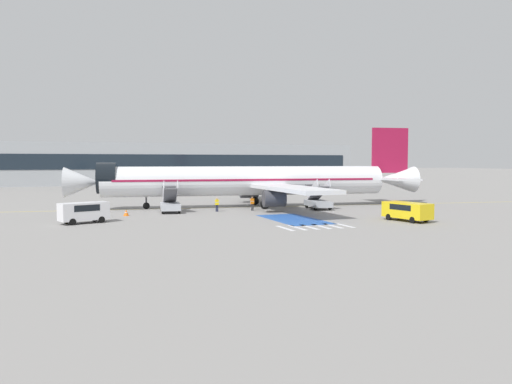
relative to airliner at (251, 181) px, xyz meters
name	(u,v)px	position (x,y,z in m)	size (l,w,h in m)	color
ground_plane	(244,207)	(-0.84, 0.37, -3.41)	(600.00, 600.00, 0.00)	gray
apron_leadline_yellow	(247,207)	(-0.64, 0.09, -3.41)	(0.20, 80.44, 0.01)	gold
apron_stand_patch_blue	(294,219)	(-0.64, -14.45, -3.41)	(4.67, 10.08, 0.01)	#2856A8
apron_walkway_bar_0	(285,228)	(-4.24, -20.41, -3.41)	(0.44, 3.60, 0.01)	silver
apron_walkway_bar_1	(297,228)	(-3.04, -20.41, -3.41)	(0.44, 3.60, 0.01)	silver
apron_walkway_bar_2	(309,227)	(-1.84, -20.41, -3.41)	(0.44, 3.60, 0.01)	silver
apron_walkway_bar_3	(321,226)	(-0.64, -20.41, -3.41)	(0.44, 3.60, 0.01)	silver
apron_walkway_bar_4	(333,226)	(0.56, -20.41, -3.41)	(0.44, 3.60, 0.01)	silver
apron_walkway_bar_5	(344,225)	(1.76, -20.41, -3.41)	(0.44, 3.60, 0.01)	silver
airliner	(251,181)	(0.00, 0.00, 0.00)	(46.29, 34.38, 10.55)	silver
boarding_stairs_forward	(170,204)	(-11.18, -2.89, -2.45)	(2.85, 5.45, 3.80)	#ADB2BA
boarding_stairs_aft	(318,201)	(6.86, -5.45, -2.45)	(2.85, 5.45, 3.81)	#ADB2BA
fuel_tanker	(237,184)	(6.31, 25.00, -1.62)	(3.25, 9.01, 3.54)	#38383D
service_van_0	(407,210)	(9.33, -19.77, -2.28)	(2.91, 5.26, 1.86)	yellow
service_van_1	(84,211)	(-20.95, -10.31, -2.21)	(4.86, 3.19, 2.01)	silver
ground_crew_0	(252,203)	(-1.51, -4.43, -2.44)	(0.43, 0.24, 1.69)	#2D2D33
ground_crew_1	(217,204)	(-5.85, -4.07, -2.47)	(0.44, 0.25, 1.65)	#191E38
traffic_cone_0	(126,213)	(-16.44, -5.02, -3.07)	(0.62, 0.62, 0.69)	orange
traffic_cone_1	(396,207)	(15.99, -8.94, -3.14)	(0.49, 0.49, 0.54)	orange
terminal_building	(116,164)	(-10.81, 71.73, 1.88)	(131.26, 12.10, 10.58)	#9EA3A8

